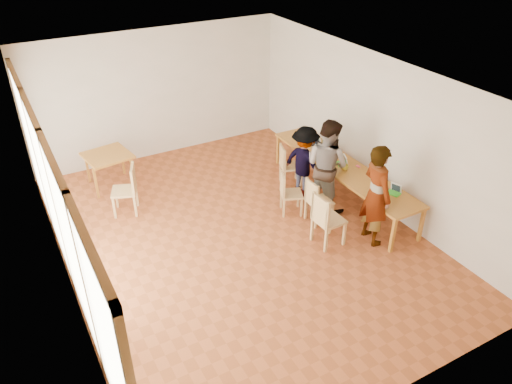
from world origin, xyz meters
TOP-DOWN VIEW (x-y plane):
  - ground at (0.00, 0.00)m, footprint 8.00×8.00m
  - wall_back at (0.00, 4.00)m, footprint 6.00×0.10m
  - wall_front at (0.00, -4.00)m, footprint 6.00×0.10m
  - wall_right at (3.00, 0.00)m, footprint 0.10×8.00m
  - window_wall at (-2.96, 0.00)m, footprint 0.10×8.00m
  - ceiling at (0.00, 0.00)m, footprint 6.00×8.00m
  - communal_table at (2.50, 0.20)m, footprint 0.80×4.00m
  - side_table at (-1.55, 3.02)m, footprint 0.90×0.90m
  - chair_near at (1.23, -0.97)m, footprint 0.49×0.49m
  - chair_mid at (1.50, -0.30)m, footprint 0.44×0.44m
  - chair_far at (1.22, 0.25)m, footprint 0.53×0.53m
  - chair_empty at (1.81, 1.22)m, footprint 0.53×0.53m
  - chair_spare at (-1.47, 1.78)m, footprint 0.61×0.61m
  - person_near at (2.09, -1.26)m, footprint 0.53×0.74m
  - person_mid at (2.00, 0.07)m, footprint 0.94×1.08m
  - person_far at (1.90, 0.68)m, footprint 0.83×1.11m
  - laptop_near at (2.68, -1.13)m, footprint 0.26×0.28m
  - laptop_mid at (2.55, 0.23)m, footprint 0.28×0.29m
  - laptop_far at (2.63, 1.32)m, footprint 0.23×0.26m
  - yellow_mug at (2.43, 0.04)m, footprint 0.17×0.17m
  - green_bottle at (2.62, 1.02)m, footprint 0.07×0.07m
  - clear_glass at (2.48, 1.09)m, footprint 0.07×0.07m
  - condiment_cup at (2.72, 1.90)m, footprint 0.08×0.08m
  - pink_phone at (2.75, 0.01)m, footprint 0.05×0.10m
  - black_pouch at (2.56, 1.14)m, footprint 0.16×0.26m

SIDE VIEW (x-z plane):
  - ground at x=0.00m, z-range 0.00..0.00m
  - chair_far at x=1.22m, z-range 0.30..0.77m
  - chair_empty at x=1.81m, z-range 0.31..0.79m
  - chair_mid at x=1.50m, z-range 0.32..0.81m
  - chair_spare at x=-1.47m, z-range 0.35..0.89m
  - chair_near at x=1.23m, z-range 0.36..0.91m
  - side_table at x=-1.55m, z-range 0.29..1.04m
  - communal_table at x=2.50m, z-range 0.33..1.08m
  - pink_phone at x=2.75m, z-range 0.75..0.76m
  - person_far at x=1.90m, z-range 0.00..1.53m
  - condiment_cup at x=2.72m, z-range 0.75..0.81m
  - clear_glass at x=2.48m, z-range 0.75..0.84m
  - black_pouch at x=2.56m, z-range 0.75..0.84m
  - laptop_near at x=2.68m, z-range 0.71..0.90m
  - yellow_mug at x=2.43m, z-range 0.75..0.86m
  - laptop_mid at x=2.55m, z-range 0.71..0.90m
  - laptop_far at x=2.63m, z-range 0.70..0.91m
  - green_bottle at x=2.62m, z-range 0.75..1.03m
  - person_mid at x=2.00m, z-range 0.00..1.90m
  - person_near at x=2.09m, z-range 0.00..1.91m
  - wall_back at x=0.00m, z-range 0.00..3.00m
  - wall_front at x=0.00m, z-range 0.00..3.00m
  - wall_right at x=3.00m, z-range 0.00..3.00m
  - window_wall at x=-2.96m, z-range 0.00..3.00m
  - ceiling at x=0.00m, z-range 3.00..3.04m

